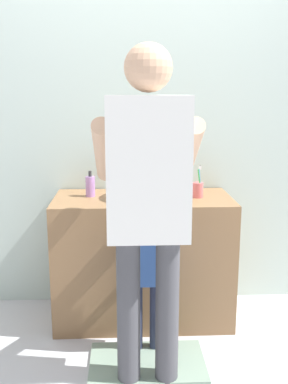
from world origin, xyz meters
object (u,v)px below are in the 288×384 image
at_px(soap_bottle, 90,186).
at_px(child_toddler, 146,261).
at_px(toothbrush_cup, 198,189).
at_px(adult_parent, 148,190).

bearing_deg(soap_bottle, child_toddler, -53.04).
xyz_separation_m(toothbrush_cup, adult_parent, (-0.35, -0.66, 0.14)).
xyz_separation_m(soap_bottle, adult_parent, (0.33, -0.72, 0.13)).
height_order(soap_bottle, child_toddler, soap_bottle).
bearing_deg(child_toddler, adult_parent, -91.20).
bearing_deg(child_toddler, soap_bottle, 126.96).
relative_size(toothbrush_cup, soap_bottle, 1.25).
bearing_deg(soap_bottle, adult_parent, -65.40).
height_order(toothbrush_cup, soap_bottle, toothbrush_cup).
relative_size(toothbrush_cup, adult_parent, 0.12).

